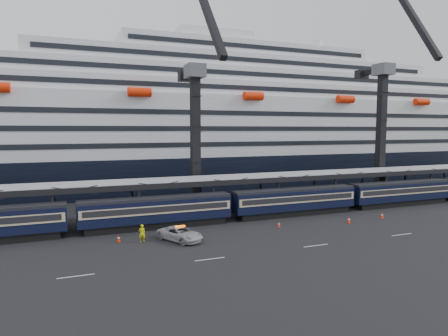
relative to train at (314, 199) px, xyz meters
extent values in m
plane|color=black|center=(4.65, -10.00, -2.20)|extent=(260.00, 260.00, 0.00)
cube|color=beige|center=(-33.35, -14.00, -2.19)|extent=(3.00, 0.15, 0.02)
cube|color=beige|center=(-21.35, -14.00, -2.19)|extent=(3.00, 0.15, 0.02)
cube|color=beige|center=(-9.35, -14.00, -2.19)|extent=(3.00, 0.15, 0.02)
cube|color=beige|center=(2.65, -14.00, -2.19)|extent=(3.00, 0.15, 0.02)
cube|color=black|center=(-23.35, 0.00, -1.75)|extent=(17.48, 2.40, 0.90)
cube|color=black|center=(-23.35, 0.00, 0.05)|extent=(19.00, 2.80, 2.70)
cube|color=#CDB791|center=(-23.35, 0.00, 0.35)|extent=(18.62, 2.92, 1.05)
cube|color=black|center=(-23.35, 0.00, 0.40)|extent=(17.86, 2.98, 0.70)
cube|color=black|center=(-23.35, 0.00, 1.55)|extent=(19.00, 2.50, 0.35)
cube|color=black|center=(-3.35, 0.00, -1.75)|extent=(17.48, 2.40, 0.90)
cube|color=black|center=(-3.35, 0.00, 0.05)|extent=(19.00, 2.80, 2.70)
cube|color=#CDB791|center=(-3.35, 0.00, 0.35)|extent=(18.62, 2.92, 1.05)
cube|color=black|center=(-3.35, 0.00, 0.40)|extent=(17.86, 2.98, 0.70)
cube|color=black|center=(-3.35, 0.00, 1.55)|extent=(19.00, 2.50, 0.35)
cube|color=black|center=(16.65, 0.00, -1.75)|extent=(17.48, 2.40, 0.90)
cube|color=black|center=(16.65, 0.00, 0.05)|extent=(19.00, 2.80, 2.70)
cube|color=#CDB791|center=(16.65, 0.00, 0.35)|extent=(18.62, 2.92, 1.05)
cube|color=black|center=(16.65, 0.00, 0.40)|extent=(17.86, 2.98, 0.70)
cube|color=black|center=(16.65, 0.00, 1.55)|extent=(19.00, 2.50, 0.35)
cube|color=gray|center=(4.65, 4.00, 3.20)|extent=(130.00, 6.00, 0.25)
cube|color=black|center=(4.65, 1.00, 2.90)|extent=(130.00, 0.25, 0.70)
cube|color=black|center=(4.65, 7.00, 2.90)|extent=(130.00, 0.25, 0.70)
cube|color=black|center=(-35.35, 1.20, 0.50)|extent=(0.25, 0.25, 5.40)
cube|color=black|center=(-35.35, 6.80, 0.50)|extent=(0.25, 0.25, 5.40)
cube|color=black|center=(-25.35, 1.20, 0.50)|extent=(0.25, 0.25, 5.40)
cube|color=black|center=(-25.35, 6.80, 0.50)|extent=(0.25, 0.25, 5.40)
cube|color=black|center=(-15.35, 1.20, 0.50)|extent=(0.25, 0.25, 5.40)
cube|color=black|center=(-15.35, 6.80, 0.50)|extent=(0.25, 0.25, 5.40)
cube|color=black|center=(-5.35, 1.20, 0.50)|extent=(0.25, 0.25, 5.40)
cube|color=black|center=(-5.35, 6.80, 0.50)|extent=(0.25, 0.25, 5.40)
cube|color=black|center=(4.65, 1.20, 0.50)|extent=(0.25, 0.25, 5.40)
cube|color=black|center=(4.65, 6.80, 0.50)|extent=(0.25, 0.25, 5.40)
cube|color=black|center=(14.65, 1.20, 0.50)|extent=(0.25, 0.25, 5.40)
cube|color=black|center=(14.65, 6.80, 0.50)|extent=(0.25, 0.25, 5.40)
cube|color=black|center=(24.65, 1.20, 0.50)|extent=(0.25, 0.25, 5.40)
cube|color=black|center=(24.65, 6.80, 0.50)|extent=(0.25, 0.25, 5.40)
cube|color=black|center=(34.65, 6.80, 0.50)|extent=(0.25, 0.25, 5.40)
cube|color=black|center=(4.65, 36.00, 1.30)|extent=(200.00, 28.00, 7.00)
cube|color=white|center=(4.65, 36.00, 10.80)|extent=(190.00, 26.88, 12.00)
cube|color=white|center=(4.65, 36.00, 18.30)|extent=(160.00, 24.64, 3.00)
cube|color=black|center=(4.65, 23.63, 18.30)|extent=(153.60, 0.12, 0.90)
cube|color=white|center=(4.65, 36.00, 21.30)|extent=(124.00, 21.84, 3.00)
cube|color=black|center=(4.65, 25.03, 21.30)|extent=(119.04, 0.12, 0.90)
cube|color=white|center=(4.65, 36.00, 24.30)|extent=(90.00, 19.04, 3.00)
cube|color=black|center=(4.65, 26.43, 24.30)|extent=(86.40, 0.12, 0.90)
cube|color=white|center=(4.65, 36.00, 27.30)|extent=(56.00, 16.24, 3.00)
cube|color=black|center=(4.65, 27.83, 27.30)|extent=(53.76, 0.12, 0.90)
cube|color=white|center=(-3.35, 36.00, 29.80)|extent=(16.00, 12.00, 2.50)
cylinder|color=white|center=(24.65, 36.00, 30.30)|extent=(2.80, 2.80, 3.00)
cylinder|color=#FF2B08|center=(-21.35, 21.96, 16.60)|extent=(4.00, 1.60, 1.60)
cylinder|color=#FF2B08|center=(0.65, 21.96, 16.60)|extent=(4.00, 1.60, 1.60)
cylinder|color=#FF2B08|center=(22.65, 21.96, 16.60)|extent=(4.00, 1.60, 1.60)
cylinder|color=#FF2B08|center=(44.65, 21.96, 16.60)|extent=(4.00, 1.60, 1.60)
cube|color=#4C4E54|center=(-15.35, 9.00, -1.20)|extent=(4.50, 4.50, 2.00)
cube|color=black|center=(-15.35, 9.00, 8.80)|extent=(1.30, 1.30, 18.00)
cube|color=#4C4E54|center=(-15.35, 9.00, 18.80)|extent=(2.60, 3.20, 2.00)
cube|color=black|center=(-15.35, 3.21, 25.69)|extent=(0.90, 12.26, 14.37)
cube|color=black|center=(-15.35, 11.52, 18.80)|extent=(0.90, 5.04, 0.90)
cube|color=black|center=(-15.35, 14.04, 18.60)|extent=(2.20, 1.60, 1.60)
cube|color=#4C4E54|center=(19.65, 8.00, -1.20)|extent=(4.50, 4.50, 2.00)
cube|color=black|center=(19.65, 8.00, 9.80)|extent=(1.30, 1.30, 20.00)
cube|color=#4C4E54|center=(19.65, 8.00, 20.80)|extent=(2.60, 3.20, 2.00)
cube|color=black|center=(19.65, 2.26, 28.99)|extent=(0.90, 12.21, 16.90)
cube|color=black|center=(19.65, 10.80, 20.80)|extent=(0.90, 5.60, 0.90)
cube|color=black|center=(19.65, 13.60, 20.60)|extent=(2.20, 1.60, 1.60)
imported|color=#A4A7AB|center=(-22.24, -6.79, -1.43)|extent=(4.92, 6.11, 1.55)
imported|color=#D6D60B|center=(-26.28, -5.70, -1.22)|extent=(0.74, 0.51, 1.97)
cube|color=#FF2B08|center=(-28.66, -4.64, -2.18)|extent=(0.39, 0.39, 0.04)
cone|color=#FF2B08|center=(-28.66, -4.64, -1.79)|extent=(0.33, 0.33, 0.74)
cylinder|color=white|center=(-28.66, -4.64, -1.79)|extent=(0.28, 0.28, 0.12)
cube|color=#FF2B08|center=(-20.67, -6.71, -2.18)|extent=(0.40, 0.40, 0.04)
cone|color=#FF2B08|center=(-20.67, -6.71, -1.78)|extent=(0.34, 0.34, 0.76)
cylinder|color=white|center=(-20.67, -6.71, -1.78)|extent=(0.28, 0.28, 0.13)
cube|color=#FF2B08|center=(-8.90, -5.31, -2.18)|extent=(0.34, 0.34, 0.04)
cone|color=#FF2B08|center=(-8.90, -5.31, -1.84)|extent=(0.29, 0.29, 0.65)
cylinder|color=white|center=(-8.90, -5.31, -1.84)|extent=(0.24, 0.24, 0.11)
cube|color=#FF2B08|center=(0.82, -6.81, -2.18)|extent=(0.43, 0.43, 0.04)
cone|color=#FF2B08|center=(0.82, -6.81, -1.75)|extent=(0.36, 0.36, 0.81)
cylinder|color=white|center=(0.82, -6.81, -1.75)|extent=(0.30, 0.30, 0.13)
cube|color=#FF2B08|center=(7.02, -6.22, -2.18)|extent=(0.41, 0.41, 0.04)
cone|color=#FF2B08|center=(7.02, -6.22, -1.77)|extent=(0.35, 0.35, 0.78)
cylinder|color=white|center=(7.02, -6.22, -1.77)|extent=(0.29, 0.29, 0.13)
camera|label=1|loc=(-33.84, -48.83, 10.12)|focal=32.00mm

